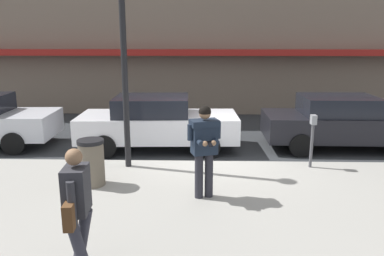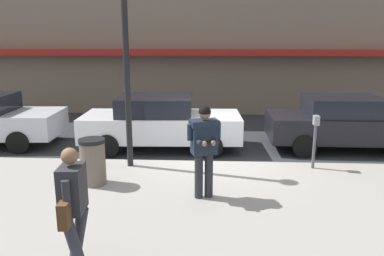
{
  "view_description": "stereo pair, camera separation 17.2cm",
  "coord_description": "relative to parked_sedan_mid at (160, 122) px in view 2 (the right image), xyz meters",
  "views": [
    {
      "loc": [
        -0.24,
        -9.17,
        3.13
      ],
      "look_at": [
        -0.44,
        -2.31,
        1.49
      ],
      "focal_mm": 35.0,
      "sensor_mm": 36.0,
      "label": 1
    },
    {
      "loc": [
        -0.07,
        -9.16,
        3.13
      ],
      "look_at": [
        -0.44,
        -2.31,
        1.49
      ],
      "focal_mm": 35.0,
      "sensor_mm": 36.0,
      "label": 2
    }
  ],
  "objects": [
    {
      "name": "trash_bin",
      "position": [
        -0.99,
        -3.16,
        -0.16
      ],
      "size": [
        0.55,
        0.55,
        0.98
      ],
      "color": "#665B4C",
      "rests_on": "sidewalk"
    },
    {
      "name": "parked_sedan_far",
      "position": [
        5.34,
        0.19,
        0.0
      ],
      "size": [
        4.52,
        1.96,
        1.54
      ],
      "color": "black",
      "rests_on": "ground"
    },
    {
      "name": "sidewalk",
      "position": [
        2.54,
        -4.16,
        -0.72
      ],
      "size": [
        32.0,
        5.3,
        0.14
      ],
      "primitive_type": "cube",
      "color": "#99968E",
      "rests_on": "ground"
    },
    {
      "name": "pedestrian_with_bag",
      "position": [
        -0.26,
        -6.2,
        0.32
      ],
      "size": [
        0.35,
        0.72,
        1.7
      ],
      "color": "#33333D",
      "rests_on": "sidewalk"
    },
    {
      "name": "curb_paint_line",
      "position": [
        2.54,
        -1.26,
        -0.79
      ],
      "size": [
        28.0,
        0.12,
        0.01
      ],
      "primitive_type": "cube",
      "color": "silver",
      "rests_on": "ground"
    },
    {
      "name": "street_lamp_post",
      "position": [
        -0.48,
        -1.96,
        2.35
      ],
      "size": [
        0.36,
        0.36,
        4.88
      ],
      "color": "black",
      "rests_on": "sidewalk"
    },
    {
      "name": "parked_sedan_mid",
      "position": [
        0.0,
        0.0,
        0.0
      ],
      "size": [
        4.57,
        2.06,
        1.54
      ],
      "color": "silver",
      "rests_on": "ground"
    },
    {
      "name": "man_texting_on_phone",
      "position": [
        1.34,
        -3.73,
        0.46
      ],
      "size": [
        0.63,
        0.64,
        1.81
      ],
      "color": "#23232B",
      "rests_on": "sidewalk"
    },
    {
      "name": "ground_plane",
      "position": [
        1.54,
        -1.31,
        -0.79
      ],
      "size": [
        80.0,
        80.0,
        0.0
      ],
      "primitive_type": "plane",
      "color": "#2B2D30"
    },
    {
      "name": "parking_meter",
      "position": [
        3.89,
        -1.91,
        0.18
      ],
      "size": [
        0.12,
        0.18,
        1.27
      ],
      "color": "#4C4C51",
      "rests_on": "sidewalk"
    }
  ]
}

